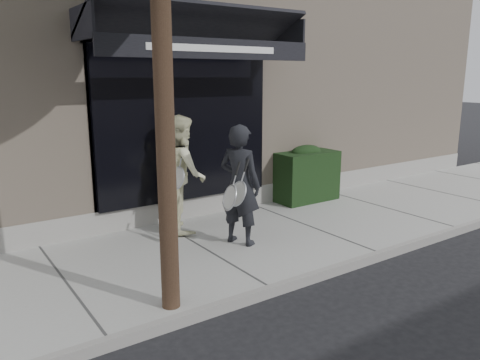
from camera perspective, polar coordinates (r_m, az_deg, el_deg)
ground at (r=8.16m, az=8.04°, el=-6.23°), size 80.00×80.00×0.00m
sidewalk at (r=8.14m, az=8.05°, el=-5.83°), size 20.00×3.00×0.12m
curb at (r=7.15m, az=16.56°, el=-8.83°), size 20.00×0.10×0.14m
building_facade at (r=11.84m, az=-8.39°, el=13.08°), size 14.30×8.04×5.64m
hedge at (r=9.59m, az=7.98°, el=0.71°), size 1.30×0.70×1.14m
pedestrian_front at (r=6.95m, az=-0.02°, el=-0.63°), size 0.83×0.87×1.82m
pedestrian_back at (r=7.63m, az=-7.15°, el=0.80°), size 0.91×1.07×1.90m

